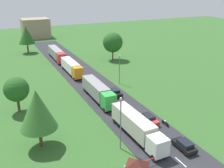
{
  "coord_description": "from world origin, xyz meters",
  "views": [
    {
      "loc": [
        -21.34,
        -19.32,
        23.0
      ],
      "look_at": [
        1.62,
        28.74,
        2.59
      ],
      "focal_mm": 41.3,
      "sensor_mm": 36.0,
      "label": 1
    }
  ],
  "objects_px": {
    "car_third": "(115,92)",
    "barrier_gate": "(146,162)",
    "car_lead": "(184,145)",
    "car_second": "(149,119)",
    "tree_maple": "(26,35)",
    "truck_third": "(72,67)",
    "lamppost_lead": "(121,121)",
    "tree_birch": "(37,110)",
    "truck_second": "(98,91)",
    "motorcycle_courier": "(165,123)",
    "person_lead": "(143,166)",
    "tree_oak": "(113,42)",
    "truck_lead": "(137,126)",
    "lamppost_second": "(119,68)",
    "distant_building": "(36,28)",
    "tree_pine": "(16,89)",
    "truck_fourth": "(57,53)"
  },
  "relations": [
    {
      "from": "car_third",
      "to": "tree_birch",
      "type": "bearing_deg",
      "value": -146.13
    },
    {
      "from": "truck_fourth",
      "to": "lamppost_lead",
      "type": "height_order",
      "value": "lamppost_lead"
    },
    {
      "from": "truck_lead",
      "to": "lamppost_second",
      "type": "relative_size",
      "value": 1.79
    },
    {
      "from": "car_second",
      "to": "tree_pine",
      "type": "distance_m",
      "value": 25.34
    },
    {
      "from": "car_third",
      "to": "barrier_gate",
      "type": "height_order",
      "value": "car_third"
    },
    {
      "from": "truck_second",
      "to": "car_lead",
      "type": "height_order",
      "value": "truck_second"
    },
    {
      "from": "truck_second",
      "to": "tree_oak",
      "type": "bearing_deg",
      "value": 58.73
    },
    {
      "from": "truck_fourth",
      "to": "person_lead",
      "type": "bearing_deg",
      "value": -93.44
    },
    {
      "from": "lamppost_lead",
      "to": "distant_building",
      "type": "distance_m",
      "value": 96.3
    },
    {
      "from": "lamppost_lead",
      "to": "lamppost_second",
      "type": "bearing_deg",
      "value": 63.25
    },
    {
      "from": "truck_lead",
      "to": "tree_birch",
      "type": "bearing_deg",
      "value": 163.84
    },
    {
      "from": "car_lead",
      "to": "tree_oak",
      "type": "distance_m",
      "value": 51.39
    },
    {
      "from": "car_third",
      "to": "barrier_gate",
      "type": "distance_m",
      "value": 24.46
    },
    {
      "from": "truck_third",
      "to": "motorcycle_courier",
      "type": "relative_size",
      "value": 6.51
    },
    {
      "from": "tree_maple",
      "to": "tree_pine",
      "type": "xyz_separation_m",
      "value": [
        -8.91,
        -47.6,
        -1.91
      ]
    },
    {
      "from": "lamppost_lead",
      "to": "truck_fourth",
      "type": "bearing_deg",
      "value": 85.86
    },
    {
      "from": "motorcycle_courier",
      "to": "lamppost_second",
      "type": "xyz_separation_m",
      "value": [
        2.15,
        21.94,
        3.66
      ]
    },
    {
      "from": "car_lead",
      "to": "lamppost_lead",
      "type": "relative_size",
      "value": 0.48
    },
    {
      "from": "car_third",
      "to": "motorcycle_courier",
      "type": "height_order",
      "value": "car_third"
    },
    {
      "from": "truck_lead",
      "to": "car_lead",
      "type": "height_order",
      "value": "truck_lead"
    },
    {
      "from": "tree_birch",
      "to": "distant_building",
      "type": "xyz_separation_m",
      "value": [
        15.53,
        90.47,
        -1.88
      ]
    },
    {
      "from": "car_second",
      "to": "tree_maple",
      "type": "height_order",
      "value": "tree_maple"
    },
    {
      "from": "tree_maple",
      "to": "tree_oak",
      "type": "bearing_deg",
      "value": -42.38
    },
    {
      "from": "truck_fourth",
      "to": "person_lead",
      "type": "relative_size",
      "value": 8.68
    },
    {
      "from": "truck_third",
      "to": "lamppost_lead",
      "type": "xyz_separation_m",
      "value": [
        -3.92,
        -36.94,
        2.62
      ]
    },
    {
      "from": "lamppost_lead",
      "to": "truck_lead",
      "type": "bearing_deg",
      "value": 22.63
    },
    {
      "from": "lamppost_lead",
      "to": "lamppost_second",
      "type": "relative_size",
      "value": 1.13
    },
    {
      "from": "lamppost_lead",
      "to": "distant_building",
      "type": "relative_size",
      "value": 0.69
    },
    {
      "from": "car_second",
      "to": "truck_lead",
      "type": "bearing_deg",
      "value": -144.13
    },
    {
      "from": "car_third",
      "to": "tree_birch",
      "type": "height_order",
      "value": "tree_birch"
    },
    {
      "from": "barrier_gate",
      "to": "tree_pine",
      "type": "height_order",
      "value": "tree_pine"
    },
    {
      "from": "person_lead",
      "to": "tree_oak",
      "type": "relative_size",
      "value": 0.19
    },
    {
      "from": "car_lead",
      "to": "truck_third",
      "type": "bearing_deg",
      "value": 96.24
    },
    {
      "from": "truck_lead",
      "to": "tree_pine",
      "type": "height_order",
      "value": "tree_pine"
    },
    {
      "from": "tree_birch",
      "to": "tree_pine",
      "type": "relative_size",
      "value": 1.32
    },
    {
      "from": "car_third",
      "to": "lamppost_second",
      "type": "distance_m",
      "value": 8.38
    },
    {
      "from": "truck_lead",
      "to": "truck_second",
      "type": "distance_m",
      "value": 16.15
    },
    {
      "from": "truck_lead",
      "to": "tree_maple",
      "type": "bearing_deg",
      "value": 96.1
    },
    {
      "from": "truck_lead",
      "to": "lamppost_lead",
      "type": "xyz_separation_m",
      "value": [
        -3.73,
        -1.55,
        2.59
      ]
    },
    {
      "from": "lamppost_lead",
      "to": "tree_oak",
      "type": "bearing_deg",
      "value": 65.62
    },
    {
      "from": "person_lead",
      "to": "tree_pine",
      "type": "xyz_separation_m",
      "value": [
        -12.48,
        25.19,
        3.75
      ]
    },
    {
      "from": "barrier_gate",
      "to": "car_lead",
      "type": "bearing_deg",
      "value": 6.53
    },
    {
      "from": "truck_lead",
      "to": "barrier_gate",
      "type": "xyz_separation_m",
      "value": [
        -2.46,
        -6.79,
        -1.42
      ]
    },
    {
      "from": "lamppost_lead",
      "to": "truck_second",
      "type": "bearing_deg",
      "value": 77.98
    },
    {
      "from": "barrier_gate",
      "to": "distant_building",
      "type": "relative_size",
      "value": 0.38
    },
    {
      "from": "barrier_gate",
      "to": "car_second",
      "type": "bearing_deg",
      "value": 55.42
    },
    {
      "from": "tree_birch",
      "to": "tree_maple",
      "type": "bearing_deg",
      "value": 83.15
    },
    {
      "from": "tree_oak",
      "to": "distant_building",
      "type": "xyz_separation_m",
      "value": [
        -15.61,
        50.89,
        -1.41
      ]
    },
    {
      "from": "truck_third",
      "to": "tree_maple",
      "type": "distance_m",
      "value": 31.22
    },
    {
      "from": "car_third",
      "to": "tree_maple",
      "type": "relative_size",
      "value": 0.41
    }
  ]
}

